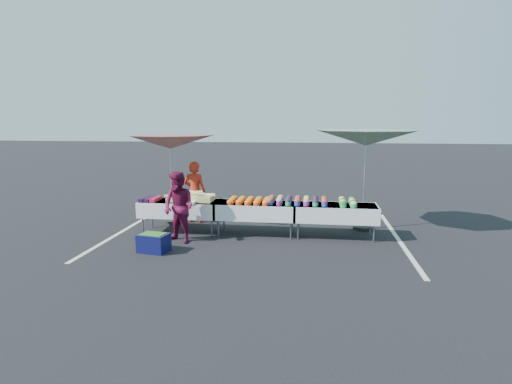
# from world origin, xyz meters

# --- Properties ---
(ground) EXTENTS (80.00, 80.00, 0.00)m
(ground) POSITION_xyz_m (0.00, 0.00, 0.00)
(ground) COLOR black
(stripe_left) EXTENTS (0.10, 5.00, 0.00)m
(stripe_left) POSITION_xyz_m (-3.20, 0.00, 0.00)
(stripe_left) COLOR silver
(stripe_left) RESTS_ON ground
(stripe_right) EXTENTS (0.10, 5.00, 0.00)m
(stripe_right) POSITION_xyz_m (3.20, 0.00, 0.00)
(stripe_right) COLOR silver
(stripe_right) RESTS_ON ground
(table_left) EXTENTS (1.86, 0.81, 0.75)m
(table_left) POSITION_xyz_m (-1.80, 0.00, 0.58)
(table_left) COLOR white
(table_left) RESTS_ON ground
(table_center) EXTENTS (1.86, 0.81, 0.75)m
(table_center) POSITION_xyz_m (0.00, 0.00, 0.58)
(table_center) COLOR white
(table_center) RESTS_ON ground
(table_right) EXTENTS (1.86, 0.81, 0.75)m
(table_right) POSITION_xyz_m (1.80, 0.00, 0.58)
(table_right) COLOR white
(table_right) RESTS_ON ground
(berry_punnets) EXTENTS (0.40, 0.54, 0.08)m
(berry_punnets) POSITION_xyz_m (-2.51, -0.06, 0.79)
(berry_punnets) COLOR black
(berry_punnets) RESTS_ON table_left
(corn_pile) EXTENTS (1.16, 0.57, 0.26)m
(corn_pile) POSITION_xyz_m (-1.56, 0.04, 0.84)
(corn_pile) COLOR #D9DF72
(corn_pile) RESTS_ON table_left
(plastic_bags) EXTENTS (0.30, 0.25, 0.05)m
(plastic_bags) POSITION_xyz_m (-1.50, -0.30, 0.78)
(plastic_bags) COLOR white
(plastic_bags) RESTS_ON table_left
(carrot_bowls) EXTENTS (0.95, 0.69, 0.11)m
(carrot_bowls) POSITION_xyz_m (-0.15, -0.01, 0.80)
(carrot_bowls) COLOR #E14219
(carrot_bowls) RESTS_ON table_center
(potato_cups) EXTENTS (1.34, 0.58, 0.16)m
(potato_cups) POSITION_xyz_m (0.95, 0.00, 0.83)
(potato_cups) COLOR #283EBD
(potato_cups) RESTS_ON table_right
(bean_baskets) EXTENTS (0.36, 0.68, 0.15)m
(bean_baskets) POSITION_xyz_m (2.06, -0.01, 0.82)
(bean_baskets) COLOR #29A55E
(bean_baskets) RESTS_ON table_right
(vendor) EXTENTS (0.62, 0.45, 1.59)m
(vendor) POSITION_xyz_m (-1.72, 0.99, 0.79)
(vendor) COLOR red
(vendor) RESTS_ON ground
(customer) EXTENTS (0.93, 0.84, 1.54)m
(customer) POSITION_xyz_m (-1.56, -0.85, 0.77)
(customer) COLOR maroon
(customer) RESTS_ON ground
(umbrella_left) EXTENTS (2.55, 2.55, 2.28)m
(umbrella_left) POSITION_xyz_m (-2.28, 0.80, 2.06)
(umbrella_left) COLOR black
(umbrella_left) RESTS_ON ground
(umbrella_right) EXTENTS (2.61, 2.61, 2.41)m
(umbrella_right) POSITION_xyz_m (2.50, 0.80, 2.19)
(umbrella_right) COLOR black
(umbrella_right) RESTS_ON ground
(storage_bin) EXTENTS (0.64, 0.52, 0.38)m
(storage_bin) POSITION_xyz_m (-1.87, -1.57, 0.19)
(storage_bin) COLOR #0D1043
(storage_bin) RESTS_ON ground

